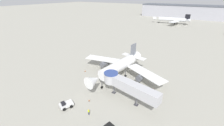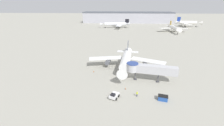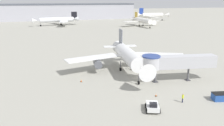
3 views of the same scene
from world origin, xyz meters
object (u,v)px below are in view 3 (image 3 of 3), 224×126
pushback_tug_white (153,106)px  background_jet_black_tail (58,20)px  ground_crew_marshaller (183,97)px  background_jet_blue_tail (152,15)px  traffic_cone_port_wing (81,81)px  background_jet_gold_tail (143,20)px  traffic_cone_near_nose (156,95)px  jet_bridge (174,62)px  traffic_cone_starboard_wing (172,67)px  main_airplane (128,56)px  service_container_blue (220,97)px

pushback_tug_white → background_jet_black_tail: 137.88m
ground_crew_marshaller → background_jet_blue_tail: 166.38m
traffic_cone_port_wing → background_jet_gold_tail: background_jet_gold_tail is taller
pushback_tug_white → traffic_cone_near_nose: bearing=77.6°
traffic_cone_port_wing → background_jet_black_tail: 120.48m
background_jet_gold_tail → background_jet_blue_tail: bearing=53.0°
jet_bridge → traffic_cone_starboard_wing: jet_bridge is taller
jet_bridge → ground_crew_marshaller: bearing=-103.2°
main_airplane → background_jet_black_tail: bearing=100.7°
traffic_cone_near_nose → traffic_cone_starboard_wing: (13.17, 14.56, 0.08)m
ground_crew_marshaller → jet_bridge: bearing=39.5°
main_airplane → traffic_cone_starboard_wing: 13.38m
main_airplane → traffic_cone_port_wing: bearing=-159.0°
background_jet_blue_tail → traffic_cone_starboard_wing: bearing=162.3°
jet_bridge → background_jet_blue_tail: bearing=74.1°
jet_bridge → traffic_cone_port_wing: jet_bridge is taller
traffic_cone_port_wing → background_jet_black_tail: (5.00, 120.31, 3.94)m
main_airplane → traffic_cone_port_wing: size_ratio=47.89×
traffic_cone_starboard_wing → traffic_cone_port_wing: size_ratio=1.17×
background_jet_blue_tail → jet_bridge: bearing=161.8°
jet_bridge → pushback_tug_white: (-11.27, -11.35, -3.86)m
main_airplane → background_jet_blue_tail: background_jet_blue_tail is taller
service_container_blue → ground_crew_marshaller: bearing=169.6°
background_jet_blue_tail → background_jet_black_tail: bearing=106.6°
pushback_tug_white → background_jet_blue_tail: background_jet_blue_tail is taller
traffic_cone_port_wing → background_jet_blue_tail: size_ratio=0.02×
main_airplane → pushback_tug_white: (-3.93, -20.78, -3.50)m
jet_bridge → service_container_blue: (2.79, -11.62, -3.94)m
background_jet_blue_tail → main_airplane: bearing=157.7°
service_container_blue → ground_crew_marshaller: size_ratio=1.74×
main_airplane → jet_bridge: main_airplane is taller
ground_crew_marshaller → background_jet_black_tail: bearing=67.6°
traffic_cone_starboard_wing → background_jet_blue_tail: size_ratio=0.03×
pushback_tug_white → traffic_cone_port_wing: 19.71m
jet_bridge → traffic_cone_near_nose: (-7.78, -6.33, -4.36)m
main_airplane → service_container_blue: 23.63m
main_airplane → pushback_tug_white: main_airplane is taller
main_airplane → traffic_cone_near_nose: size_ratio=51.43×
pushback_tug_white → ground_crew_marshaller: size_ratio=2.18×
main_airplane → service_container_blue: size_ratio=10.57×
main_airplane → background_jet_blue_tail: size_ratio=1.06×
main_airplane → background_jet_black_tail: size_ratio=0.97×
background_jet_gold_tail → jet_bridge: bearing=-113.1°
traffic_cone_port_wing → background_jet_gold_tail: (61.60, 95.16, 3.88)m
traffic_cone_starboard_wing → background_jet_gold_tail: bearing=68.9°
jet_bridge → background_jet_blue_tail: size_ratio=0.56×
pushback_tug_white → service_container_blue: pushback_tug_white is taller
background_jet_blue_tail → traffic_cone_near_nose: bearing=160.3°
service_container_blue → traffic_cone_starboard_wing: (2.59, 19.85, -0.34)m
traffic_cone_near_nose → jet_bridge: bearing=39.1°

